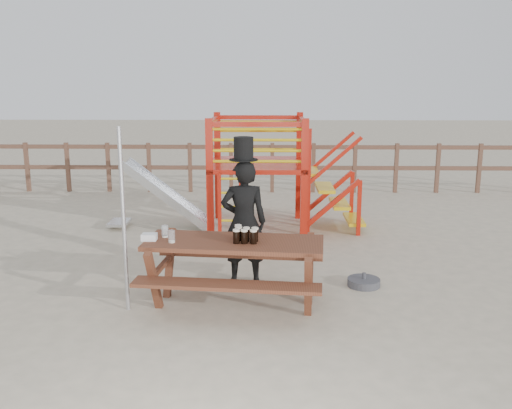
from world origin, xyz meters
The scene contains 10 objects.
ground centered at (0.00, 0.00, 0.00)m, with size 60.00×60.00×0.00m, color #C0B095.
back_fence centered at (0.00, 7.00, 0.74)m, with size 15.09×0.09×1.20m.
playground_fort centered at (0.12, 3.58, 1.07)m, with size 4.71×1.84×2.10m.
picnic_table centered at (-0.03, -0.06, 0.53)m, with size 2.29×1.70×0.83m.
man_with_hat centered at (0.05, 0.78, 0.90)m, with size 0.65×0.45×2.00m.
metal_pole centered at (-1.32, -0.22, 1.11)m, with size 0.05×0.05×2.23m, color #B2B2B7.
parasol_base centered at (1.68, 0.63, 0.05)m, with size 0.44×0.44×0.19m.
paper_bag centered at (-1.07, -0.05, 0.87)m, with size 0.18×0.14×0.08m, color white.
stout_pints centered at (0.10, -0.09, 0.92)m, with size 0.30×0.30×0.17m.
empty_glasses centered at (-0.86, 0.01, 0.90)m, with size 0.20×0.31×0.15m.
Camera 1 is at (0.35, -6.69, 2.79)m, focal length 40.00 mm.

